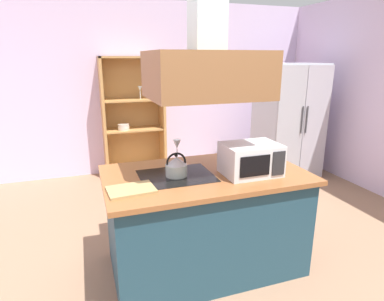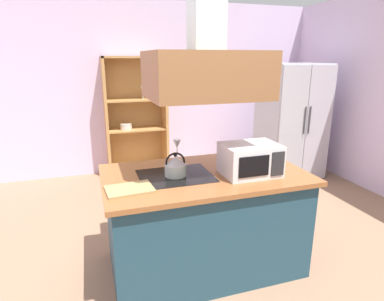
{
  "view_description": "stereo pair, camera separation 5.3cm",
  "coord_description": "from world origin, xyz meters",
  "px_view_note": "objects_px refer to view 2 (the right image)",
  "views": [
    {
      "loc": [
        -0.86,
        -2.3,
        1.84
      ],
      "look_at": [
        0.08,
        0.46,
        1.0
      ],
      "focal_mm": 30.18,
      "sensor_mm": 36.0,
      "label": 1
    },
    {
      "loc": [
        -0.81,
        -2.32,
        1.84
      ],
      "look_at": [
        0.08,
        0.46,
        1.0
      ],
      "focal_mm": 30.18,
      "sensor_mm": 36.0,
      "label": 2
    }
  ],
  "objects_px": {
    "dish_cabinet": "(136,123)",
    "refrigerator": "(291,121)",
    "microwave": "(250,159)",
    "wine_glass_on_counter": "(177,145)",
    "cutting_board": "(129,189)",
    "kettle": "(175,166)"
  },
  "relations": [
    {
      "from": "cutting_board",
      "to": "wine_glass_on_counter",
      "type": "distance_m",
      "value": 0.8
    },
    {
      "from": "microwave",
      "to": "wine_glass_on_counter",
      "type": "height_order",
      "value": "microwave"
    },
    {
      "from": "refrigerator",
      "to": "microwave",
      "type": "height_order",
      "value": "refrigerator"
    },
    {
      "from": "cutting_board",
      "to": "microwave",
      "type": "relative_size",
      "value": 0.74
    },
    {
      "from": "kettle",
      "to": "microwave",
      "type": "bearing_deg",
      "value": -14.02
    },
    {
      "from": "dish_cabinet",
      "to": "cutting_board",
      "type": "bearing_deg",
      "value": -99.18
    },
    {
      "from": "microwave",
      "to": "kettle",
      "type": "bearing_deg",
      "value": 165.98
    },
    {
      "from": "dish_cabinet",
      "to": "kettle",
      "type": "xyz_separation_m",
      "value": [
        -0.06,
        -2.68,
        0.16
      ]
    },
    {
      "from": "dish_cabinet",
      "to": "wine_glass_on_counter",
      "type": "distance_m",
      "value": 2.29
    },
    {
      "from": "cutting_board",
      "to": "dish_cabinet",
      "type": "bearing_deg",
      "value": 80.82
    },
    {
      "from": "dish_cabinet",
      "to": "microwave",
      "type": "xyz_separation_m",
      "value": [
        0.54,
        -2.83,
        0.2
      ]
    },
    {
      "from": "dish_cabinet",
      "to": "kettle",
      "type": "distance_m",
      "value": 2.68
    },
    {
      "from": "microwave",
      "to": "refrigerator",
      "type": "bearing_deg",
      "value": 48.41
    },
    {
      "from": "refrigerator",
      "to": "microwave",
      "type": "xyz_separation_m",
      "value": [
        -1.76,
        -1.99,
        0.15
      ]
    },
    {
      "from": "dish_cabinet",
      "to": "cutting_board",
      "type": "relative_size",
      "value": 5.48
    },
    {
      "from": "dish_cabinet",
      "to": "refrigerator",
      "type": "bearing_deg",
      "value": -20.01
    },
    {
      "from": "cutting_board",
      "to": "kettle",
      "type": "bearing_deg",
      "value": 25.08
    },
    {
      "from": "microwave",
      "to": "dish_cabinet",
      "type": "bearing_deg",
      "value": 100.81
    },
    {
      "from": "kettle",
      "to": "microwave",
      "type": "distance_m",
      "value": 0.62
    },
    {
      "from": "refrigerator",
      "to": "kettle",
      "type": "relative_size",
      "value": 8.83
    },
    {
      "from": "kettle",
      "to": "wine_glass_on_counter",
      "type": "distance_m",
      "value": 0.42
    },
    {
      "from": "refrigerator",
      "to": "wine_glass_on_counter",
      "type": "distance_m",
      "value": 2.67
    }
  ]
}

